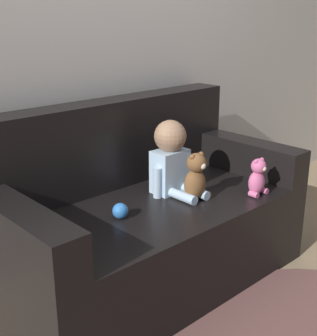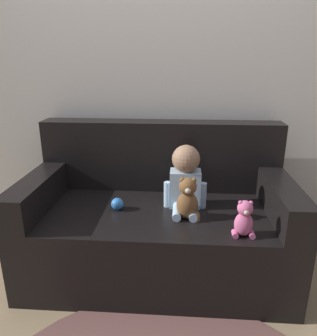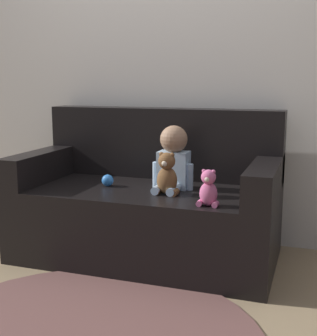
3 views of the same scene
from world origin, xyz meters
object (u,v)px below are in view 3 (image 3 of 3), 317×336
at_px(person_baby, 173,159).
at_px(plush_toy_side, 208,189).
at_px(couch, 149,205).
at_px(teddy_bear_brown, 167,175).
at_px(toy_ball, 108,180).

height_order(person_baby, plush_toy_side, person_baby).
relative_size(couch, teddy_bear_brown, 6.44).
height_order(person_baby, toy_ball, person_baby).
bearing_deg(plush_toy_side, person_baby, 131.78).
bearing_deg(couch, teddy_bear_brown, -47.25).
bearing_deg(couch, plush_toy_side, -38.21).
bearing_deg(person_baby, plush_toy_side, -48.22).
xyz_separation_m(couch, teddy_bear_brown, (0.18, -0.20, 0.25)).
height_order(teddy_bear_brown, plush_toy_side, teddy_bear_brown).
relative_size(couch, person_baby, 4.15).
height_order(plush_toy_side, toy_ball, plush_toy_side).
bearing_deg(plush_toy_side, couch, 141.79).
bearing_deg(teddy_bear_brown, couch, 132.75).
distance_m(person_baby, toy_ball, 0.45).
distance_m(couch, toy_ball, 0.32).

